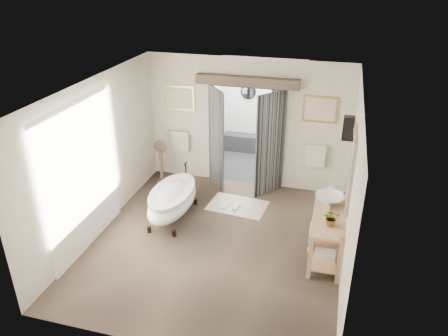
{
  "coord_description": "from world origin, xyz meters",
  "views": [
    {
      "loc": [
        1.91,
        -6.39,
        4.75
      ],
      "look_at": [
        0.0,
        0.6,
        1.25
      ],
      "focal_mm": 35.0,
      "sensor_mm": 36.0,
      "label": 1
    }
  ],
  "objects": [
    {
      "name": "ground_plane",
      "position": [
        0.0,
        0.0,
        0.0
      ],
      "size": [
        5.0,
        5.0,
        0.0
      ],
      "primitive_type": "plane",
      "color": "brown"
    },
    {
      "name": "room_shell",
      "position": [
        -0.04,
        -0.13,
        1.86
      ],
      "size": [
        4.52,
        5.02,
        2.91
      ],
      "color": "beige",
      "rests_on": "ground_plane"
    },
    {
      "name": "shower_room",
      "position": [
        0.0,
        3.99,
        0.91
      ],
      "size": [
        2.22,
        2.01,
        2.51
      ],
      "color": "black",
      "rests_on": "ground_plane"
    },
    {
      "name": "back_wall_dressing",
      "position": [
        0.0,
        2.32,
        1.56
      ],
      "size": [
        3.82,
        0.73,
        2.52
      ],
      "color": "black",
      "rests_on": "ground_plane"
    },
    {
      "name": "clawfoot_tub",
      "position": [
        -1.06,
        0.6,
        0.42
      ],
      "size": [
        0.78,
        1.75,
        0.86
      ],
      "color": "black",
      "rests_on": "ground_plane"
    },
    {
      "name": "vanity",
      "position": [
        1.95,
        0.19,
        0.51
      ],
      "size": [
        0.57,
        1.6,
        0.85
      ],
      "color": "tan",
      "rests_on": "ground_plane"
    },
    {
      "name": "pedestal_mirror",
      "position": [
        -1.88,
        2.0,
        0.45
      ],
      "size": [
        0.31,
        0.2,
        1.05
      ],
      "color": "brown",
      "rests_on": "ground_plane"
    },
    {
      "name": "rug",
      "position": [
        0.08,
        1.39,
        0.01
      ],
      "size": [
        1.27,
        0.92,
        0.01
      ],
      "primitive_type": "cube",
      "rotation": [
        0.0,
        0.0,
        -0.1
      ],
      "color": "beige",
      "rests_on": "ground_plane"
    },
    {
      "name": "slippers",
      "position": [
        -0.03,
        1.27,
        0.04
      ],
      "size": [
        0.38,
        0.27,
        0.05
      ],
      "color": "silver",
      "rests_on": "rug"
    },
    {
      "name": "basin",
      "position": [
        1.94,
        0.49,
        0.94
      ],
      "size": [
        0.55,
        0.55,
        0.18
      ],
      "primitive_type": "imported",
      "rotation": [
        0.0,
        0.0,
        -0.08
      ],
      "color": "white",
      "rests_on": "vanity"
    },
    {
      "name": "plant",
      "position": [
        2.01,
        -0.2,
        0.99
      ],
      "size": [
        0.28,
        0.25,
        0.28
      ],
      "primitive_type": "imported",
      "rotation": [
        0.0,
        0.0,
        0.12
      ],
      "color": "gray",
      "rests_on": "vanity"
    },
    {
      "name": "soap_bottle_a",
      "position": [
        1.91,
        0.23,
        0.96
      ],
      "size": [
        0.1,
        0.1,
        0.21
      ],
      "primitive_type": "imported",
      "rotation": [
        0.0,
        0.0,
        0.05
      ],
      "color": "gray",
      "rests_on": "vanity"
    },
    {
      "name": "soap_bottle_b",
      "position": [
        1.97,
        0.92,
        0.94
      ],
      "size": [
        0.15,
        0.15,
        0.18
      ],
      "primitive_type": "imported",
      "rotation": [
        0.0,
        0.0,
        -0.07
      ],
      "color": "gray",
      "rests_on": "vanity"
    }
  ]
}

